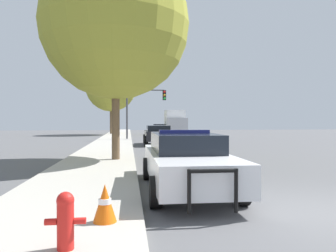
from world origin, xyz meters
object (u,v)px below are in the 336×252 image
object	(u,v)px
tree_sidewalk_far	(111,86)
traffic_cone	(105,203)
fire_hydrant	(65,219)
car_background_midblock	(158,134)
car_background_distant	(159,129)
box_truck	(175,122)
tree_sidewalk_near	(115,26)
police_car	(186,160)
traffic_light	(144,103)

from	to	relation	value
tree_sidewalk_far	traffic_cone	xyz separation A→B (m)	(1.79, -35.84, -5.58)
fire_hydrant	car_background_midblock	world-z (taller)	car_background_midblock
fire_hydrant	car_background_distant	bearing A→B (deg)	82.81
traffic_cone	car_background_midblock	bearing A→B (deg)	82.27
box_truck	tree_sidewalk_near	bearing A→B (deg)	79.41
police_car	fire_hydrant	world-z (taller)	police_car
fire_hydrant	traffic_light	xyz separation A→B (m)	(2.14, 25.21, 2.83)
box_truck	tree_sidewalk_far	size ratio (longest dim) A/B	0.79
car_background_midblock	tree_sidewalk_far	world-z (taller)	tree_sidewalk_far
car_background_midblock	tree_sidewalk_far	bearing A→B (deg)	104.65
tree_sidewalk_near	car_background_midblock	bearing A→B (deg)	74.68
police_car	car_background_midblock	size ratio (longest dim) A/B	1.22
car_background_distant	tree_sidewalk_far	distance (m)	8.01
box_truck	traffic_cone	size ratio (longest dim) A/B	11.75
fire_hydrant	traffic_cone	bearing A→B (deg)	69.03
fire_hydrant	police_car	bearing A→B (deg)	60.50
car_background_distant	tree_sidewalk_near	distance (m)	27.70
car_background_midblock	box_truck	bearing A→B (deg)	78.75
car_background_distant	fire_hydrant	bearing A→B (deg)	-95.64
fire_hydrant	tree_sidewalk_far	distance (m)	37.36
tree_sidewalk_far	traffic_cone	size ratio (longest dim) A/B	14.82
car_background_midblock	tree_sidewalk_near	bearing A→B (deg)	-104.31
box_truck	traffic_cone	bearing A→B (deg)	82.92
car_background_distant	traffic_cone	size ratio (longest dim) A/B	7.11
police_car	fire_hydrant	size ratio (longest dim) A/B	7.30
traffic_cone	traffic_light	bearing A→B (deg)	85.90
fire_hydrant	box_truck	distance (m)	36.35
police_car	tree_sidewalk_near	distance (m)	7.87
police_car	traffic_light	distance (m)	21.42
tree_sidewalk_far	fire_hydrant	bearing A→B (deg)	-87.86
fire_hydrant	car_background_distant	world-z (taller)	car_background_distant
car_background_midblock	traffic_cone	size ratio (longest dim) A/B	7.20
car_background_distant	tree_sidewalk_far	bearing A→B (deg)	178.43
car_background_distant	box_truck	size ratio (longest dim) A/B	0.60
fire_hydrant	tree_sidewalk_near	world-z (taller)	tree_sidewalk_near
police_car	traffic_cone	bearing A→B (deg)	57.89
car_background_midblock	car_background_distant	world-z (taller)	car_background_midblock
traffic_light	fire_hydrant	bearing A→B (deg)	-94.86
police_car	traffic_light	xyz separation A→B (m)	(-0.09, 21.26, 2.59)
traffic_light	car_background_midblock	xyz separation A→B (m)	(0.75, -5.87, -2.59)
traffic_light	tree_sidewalk_near	xyz separation A→B (m)	(-1.89, -15.50, 2.39)
fire_hydrant	traffic_light	size ratio (longest dim) A/B	0.16
traffic_light	traffic_cone	distance (m)	24.37
police_car	car_background_distant	distance (m)	32.73
car_background_midblock	traffic_cone	world-z (taller)	car_background_midblock
fire_hydrant	car_background_midblock	size ratio (longest dim) A/B	0.17
tree_sidewalk_near	fire_hydrant	bearing A→B (deg)	-91.49
police_car	box_truck	size ratio (longest dim) A/B	0.75
tree_sidewalk_far	traffic_cone	world-z (taller)	tree_sidewalk_far
traffic_light	tree_sidewalk_near	bearing A→B (deg)	-96.95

